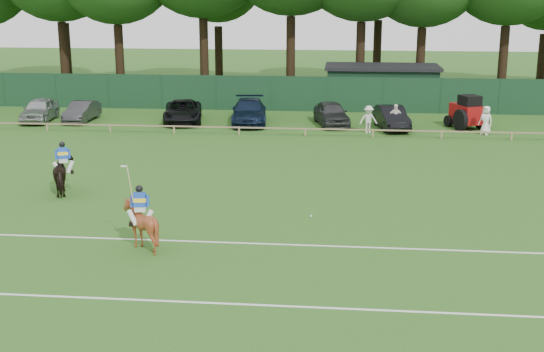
# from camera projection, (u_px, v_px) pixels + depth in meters

# --- Properties ---
(ground) EXTENTS (160.00, 160.00, 0.00)m
(ground) POSITION_uv_depth(u_px,v_px,m) (250.00, 234.00, 26.21)
(ground) COLOR #1E4C14
(ground) RESTS_ON ground
(horse_dark) EXTENTS (1.69, 2.27, 1.74)m
(horse_dark) POSITION_uv_depth(u_px,v_px,m) (64.00, 174.00, 31.13)
(horse_dark) COLOR black
(horse_dark) RESTS_ON ground
(horse_chestnut) EXTENTS (1.55, 1.69, 1.66)m
(horse_chestnut) POSITION_uv_depth(u_px,v_px,m) (141.00, 225.00, 24.58)
(horse_chestnut) COLOR brown
(horse_chestnut) RESTS_ON ground
(sedan_silver) EXTENTS (2.35, 4.68, 1.53)m
(sedan_silver) POSITION_uv_depth(u_px,v_px,m) (40.00, 110.00, 48.15)
(sedan_silver) COLOR #A1A4A6
(sedan_silver) RESTS_ON ground
(sedan_grey) EXTENTS (1.41, 3.99, 1.31)m
(sedan_grey) POSITION_uv_depth(u_px,v_px,m) (82.00, 111.00, 48.15)
(sedan_grey) COLOR #313134
(sedan_grey) RESTS_ON ground
(suv_black) EXTENTS (3.30, 5.53, 1.44)m
(suv_black) POSITION_uv_depth(u_px,v_px,m) (183.00, 112.00, 47.72)
(suv_black) COLOR black
(suv_black) RESTS_ON ground
(sedan_navy) EXTENTS (2.79, 5.62, 1.57)m
(sedan_navy) POSITION_uv_depth(u_px,v_px,m) (249.00, 112.00, 47.27)
(sedan_navy) COLOR #101C34
(sedan_navy) RESTS_ON ground
(hatch_grey) EXTENTS (2.76, 4.75, 1.52)m
(hatch_grey) POSITION_uv_depth(u_px,v_px,m) (331.00, 113.00, 46.74)
(hatch_grey) COLOR #333335
(hatch_grey) RESTS_ON ground
(estate_black) EXTENTS (2.31, 4.57, 1.44)m
(estate_black) POSITION_uv_depth(u_px,v_px,m) (391.00, 118.00, 45.47)
(estate_black) COLOR black
(estate_black) RESTS_ON ground
(spectator_left) EXTENTS (1.17, 0.79, 1.68)m
(spectator_left) POSITION_uv_depth(u_px,v_px,m) (368.00, 119.00, 44.17)
(spectator_left) COLOR beige
(spectator_left) RESTS_ON ground
(spectator_mid) EXTENTS (1.05, 0.61, 1.68)m
(spectator_mid) POSITION_uv_depth(u_px,v_px,m) (395.00, 118.00, 44.78)
(spectator_mid) COLOR white
(spectator_mid) RESTS_ON ground
(spectator_right) EXTENTS (1.01, 0.97, 1.74)m
(spectator_right) POSITION_uv_depth(u_px,v_px,m) (486.00, 120.00, 43.69)
(spectator_right) COLOR white
(spectator_right) RESTS_ON ground
(rider_dark) EXTENTS (0.90, 0.57, 1.41)m
(rider_dark) POSITION_uv_depth(u_px,v_px,m) (63.00, 157.00, 30.93)
(rider_dark) COLOR silver
(rider_dark) RESTS_ON ground
(rider_chestnut) EXTENTS (0.95, 0.54, 2.05)m
(rider_chestnut) POSITION_uv_depth(u_px,v_px,m) (140.00, 204.00, 24.38)
(rider_chestnut) COLOR silver
(rider_chestnut) RESTS_ON ground
(polo_ball) EXTENTS (0.09, 0.09, 0.09)m
(polo_ball) POSITION_uv_depth(u_px,v_px,m) (311.00, 216.00, 28.11)
(polo_ball) COLOR silver
(polo_ball) RESTS_ON ground
(pitch_lines) EXTENTS (60.00, 5.10, 0.01)m
(pitch_lines) POSITION_uv_depth(u_px,v_px,m) (236.00, 270.00, 22.84)
(pitch_lines) COLOR silver
(pitch_lines) RESTS_ON ground
(pitch_rail) EXTENTS (62.10, 0.10, 0.50)m
(pitch_rail) POSITION_uv_depth(u_px,v_px,m) (289.00, 129.00, 43.43)
(pitch_rail) COLOR #997F5B
(pitch_rail) RESTS_ON ground
(perimeter_fence) EXTENTS (92.08, 0.08, 2.50)m
(perimeter_fence) POSITION_uv_depth(u_px,v_px,m) (299.00, 94.00, 51.90)
(perimeter_fence) COLOR #14351E
(perimeter_fence) RESTS_ON ground
(utility_shed) EXTENTS (8.40, 4.40, 3.04)m
(utility_shed) POSITION_uv_depth(u_px,v_px,m) (382.00, 86.00, 54.13)
(utility_shed) COLOR #14331E
(utility_shed) RESTS_ON ground
(tree_row) EXTENTS (96.00, 12.00, 21.00)m
(tree_row) POSITION_uv_depth(u_px,v_px,m) (329.00, 96.00, 59.72)
(tree_row) COLOR #26561C
(tree_row) RESTS_ON ground
(tractor) EXTENTS (2.57, 3.01, 2.14)m
(tractor) POSITION_uv_depth(u_px,v_px,m) (467.00, 113.00, 45.48)
(tractor) COLOR maroon
(tractor) RESTS_ON ground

